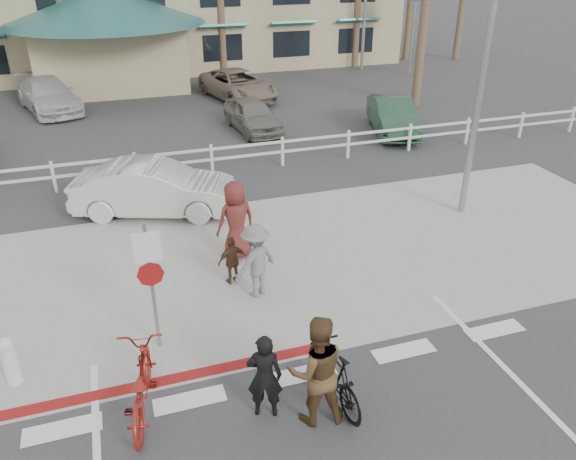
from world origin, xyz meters
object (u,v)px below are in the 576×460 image
object	(u,v)px
sign_post	(151,281)
car_white_sedan	(155,189)
bike_black	(334,374)
bike_red	(140,385)

from	to	relation	value
sign_post	car_white_sedan	world-z (taller)	sign_post
bike_black	car_white_sedan	world-z (taller)	car_white_sedan
bike_red	car_white_sedan	xyz separation A→B (m)	(1.09, 7.47, 0.18)
sign_post	bike_black	size ratio (longest dim) A/B	1.64
sign_post	bike_red	world-z (taller)	sign_post
sign_post	car_white_sedan	bearing A→B (deg)	83.70
sign_post	bike_red	xyz separation A→B (m)	(-0.44, -1.58, -0.90)
bike_black	bike_red	bearing A→B (deg)	-19.98
car_white_sedan	bike_black	bearing A→B (deg)	-147.78
bike_black	car_white_sedan	distance (m)	8.43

